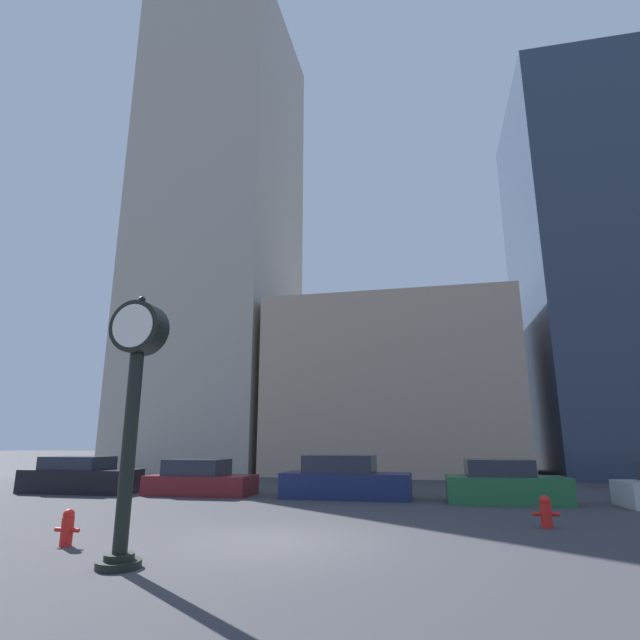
% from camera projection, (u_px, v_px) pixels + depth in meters
% --- Properties ---
extents(ground_plane, '(200.00, 200.00, 0.00)m').
position_uv_depth(ground_plane, '(274.00, 542.00, 10.05)').
color(ground_plane, '#38383D').
extents(building_tall_tower, '(10.12, 12.00, 36.80)m').
position_uv_depth(building_tall_tower, '(222.00, 230.00, 39.79)').
color(building_tall_tower, '#ADA393').
rests_on(building_tall_tower, ground_plane).
extents(building_storefront_row, '(15.18, 12.00, 10.76)m').
position_uv_depth(building_storefront_row, '(394.00, 391.00, 33.92)').
color(building_storefront_row, tan).
rests_on(building_storefront_row, ground_plane).
extents(building_glass_modern, '(13.14, 12.00, 25.83)m').
position_uv_depth(building_glass_modern, '(630.00, 269.00, 32.46)').
color(building_glass_modern, '#2D384C').
rests_on(building_glass_modern, ground_plane).
extents(street_clock, '(0.94, 0.71, 4.50)m').
position_uv_depth(street_clock, '(134.00, 388.00, 8.59)').
color(street_clock, black).
rests_on(street_clock, ground_plane).
extents(car_black, '(4.49, 1.92, 1.39)m').
position_uv_depth(car_black, '(80.00, 477.00, 19.97)').
color(car_black, black).
rests_on(car_black, ground_plane).
extents(car_maroon, '(4.04, 1.96, 1.31)m').
position_uv_depth(car_maroon, '(200.00, 480.00, 19.11)').
color(car_maroon, maroon).
rests_on(car_maroon, ground_plane).
extents(car_navy, '(4.60, 1.81, 1.49)m').
position_uv_depth(car_navy, '(345.00, 480.00, 17.96)').
color(car_navy, '#19234C').
rests_on(car_navy, ground_plane).
extents(car_green, '(3.89, 1.96, 1.39)m').
position_uv_depth(car_green, '(504.00, 484.00, 16.62)').
color(car_green, '#236038').
rests_on(car_green, ground_plane).
extents(fire_hydrant_near, '(0.52, 0.23, 0.68)m').
position_uv_depth(fire_hydrant_near, '(67.00, 527.00, 9.67)').
color(fire_hydrant_near, red).
rests_on(fire_hydrant_near, ground_plane).
extents(fire_hydrant_far, '(0.59, 0.26, 0.73)m').
position_uv_depth(fire_hydrant_far, '(546.00, 511.00, 11.73)').
color(fire_hydrant_far, red).
rests_on(fire_hydrant_far, ground_plane).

